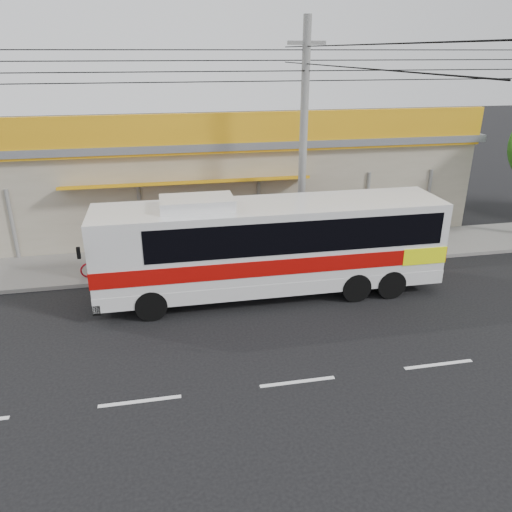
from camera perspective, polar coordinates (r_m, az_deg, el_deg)
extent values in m
plane|color=black|center=(15.39, 2.24, -8.75)|extent=(120.00, 120.00, 0.00)
cube|color=slate|center=(20.62, -1.59, -0.09)|extent=(30.00, 3.20, 0.15)
cube|color=gray|center=(25.29, -3.81, 8.94)|extent=(22.00, 8.00, 4.20)
cube|color=#54555B|center=(24.86, -3.95, 13.99)|extent=(22.60, 8.60, 0.30)
cube|color=#E8A214|center=(20.75, -2.45, 13.90)|extent=(22.00, 0.24, 1.60)
cube|color=#A22709|center=(20.51, -8.12, 13.60)|extent=(9.00, 0.10, 1.20)
cube|color=#167F22|center=(22.63, 14.56, 13.94)|extent=(2.40, 0.10, 1.10)
cube|color=navy|center=(23.91, 20.59, 13.67)|extent=(2.20, 0.10, 1.10)
cube|color=orange|center=(20.73, -7.81, 8.35)|extent=(10.00, 1.20, 0.37)
cube|color=silver|center=(17.00, 1.69, 1.37)|extent=(11.75, 2.49, 2.84)
cube|color=#AA0A07|center=(17.13, 1.68, 0.30)|extent=(11.79, 2.53, 0.54)
cube|color=#F3FF0D|center=(18.84, 16.96, 1.39)|extent=(1.57, 2.51, 0.59)
cube|color=black|center=(16.94, 3.98, 3.53)|extent=(9.79, 2.52, 1.08)
cube|color=black|center=(16.63, -18.16, 1.35)|extent=(0.16, 2.15, 1.47)
cube|color=silver|center=(16.15, -6.79, 6.05)|extent=(2.35, 1.38, 0.35)
cylinder|color=black|center=(16.20, -11.89, -5.51)|extent=(1.02, 0.32, 1.02)
cylinder|color=black|center=(18.19, -11.88, -2.30)|extent=(1.02, 0.32, 1.02)
cylinder|color=black|center=(17.85, 15.12, -3.10)|extent=(1.02, 0.32, 1.02)
cylinder|color=black|center=(19.68, 12.41, -0.40)|extent=(1.02, 0.32, 1.02)
imported|color=maroon|center=(19.43, -16.99, -0.87)|extent=(1.81, 0.91, 0.91)
cylinder|color=slate|center=(19.29, 5.39, 12.17)|extent=(0.30, 0.30, 9.13)
cube|color=slate|center=(18.99, 5.82, 23.08)|extent=(1.37, 0.14, 0.14)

